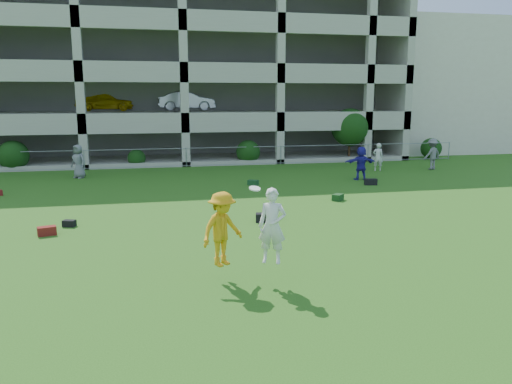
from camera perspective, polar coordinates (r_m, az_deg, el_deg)
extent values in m
plane|color=#235114|center=(12.68, -1.45, -8.93)|extent=(100.00, 100.00, 0.00)
cube|color=beige|center=(47.04, 20.70, 11.08)|extent=(16.00, 14.00, 10.00)
imported|color=slate|center=(28.14, -19.64, 3.32)|extent=(1.03, 0.99, 1.78)
imported|color=#282096|center=(26.53, 11.91, 3.25)|extent=(1.64, 0.58, 1.74)
imported|color=silver|center=(29.90, 13.76, 3.90)|extent=(0.68, 0.53, 1.63)
imported|color=slate|center=(31.42, 19.49, 4.11)|extent=(1.33, 0.99, 1.83)
cube|color=#571B0F|center=(17.02, -22.79, -4.12)|extent=(0.61, 0.44, 0.28)
cube|color=black|center=(17.86, -20.56, -3.37)|extent=(0.46, 0.37, 0.22)
cube|color=#143413|center=(21.19, 9.34, -0.59)|extent=(0.60, 0.60, 0.26)
cube|color=black|center=(17.34, 0.56, -2.94)|extent=(0.42, 0.42, 0.30)
cube|color=black|center=(25.16, 12.98, 1.14)|extent=(0.65, 0.41, 0.30)
cube|color=#14381F|center=(24.46, -0.33, 1.08)|extent=(0.58, 0.53, 0.25)
imported|color=orange|center=(11.67, -3.89, -4.25)|extent=(1.31, 1.16, 1.76)
imported|color=silver|center=(11.37, 1.87, -3.90)|extent=(0.75, 0.63, 1.74)
cylinder|color=white|center=(11.52, -0.14, 0.40)|extent=(0.28, 0.27, 0.11)
cube|color=#9E998C|center=(44.56, -9.50, 12.96)|extent=(30.00, 0.50, 12.00)
cube|color=#9E998C|center=(41.39, 12.41, 13.02)|extent=(0.50, 14.00, 12.00)
cube|color=#9E998C|center=(38.02, -8.74, 4.52)|extent=(30.00, 14.00, 0.30)
cube|color=#9E998C|center=(37.81, -8.87, 9.04)|extent=(30.00, 14.00, 0.30)
cube|color=#9E998C|center=(37.83, -9.01, 13.59)|extent=(30.00, 14.00, 0.30)
cube|color=#9E998C|center=(38.10, -9.15, 18.10)|extent=(30.00, 14.00, 0.30)
cube|color=#9E998C|center=(31.00, -8.09, 7.57)|extent=(30.00, 0.30, 0.90)
cube|color=#9E998C|center=(30.98, -8.24, 13.12)|extent=(30.00, 0.30, 0.90)
cube|color=#9E998C|center=(31.24, -8.40, 18.62)|extent=(30.00, 0.30, 0.90)
cube|color=#9E998C|center=(31.26, -19.62, 13.42)|extent=(0.50, 0.50, 12.00)
cube|color=#9E998C|center=(31.10, -8.27, 13.94)|extent=(0.50, 0.50, 12.00)
cube|color=#9E998C|center=(32.08, 2.80, 13.94)|extent=(0.50, 0.50, 12.00)
cube|color=#9E998C|center=(34.11, 12.87, 13.50)|extent=(0.50, 0.50, 12.00)
cube|color=#605E59|center=(39.82, -9.17, 13.23)|extent=(29.00, 9.00, 11.60)
imported|color=gold|center=(35.84, -16.85, 9.91)|extent=(3.97, 1.82, 1.32)
imported|color=#B3B5BA|center=(35.83, -7.95, 10.27)|extent=(4.05, 1.53, 1.32)
cylinder|color=gray|center=(31.18, -19.05, 3.50)|extent=(0.06, 0.06, 1.20)
cylinder|color=gray|center=(31.03, -7.97, 3.96)|extent=(0.06, 0.06, 1.20)
cylinder|color=gray|center=(32.01, 2.83, 4.26)|extent=(0.06, 0.06, 1.20)
cylinder|color=gray|center=(34.04, 12.67, 4.41)|extent=(0.06, 0.06, 1.20)
cylinder|color=gray|center=(36.95, 21.18, 4.43)|extent=(0.06, 0.06, 1.20)
cylinder|color=gray|center=(30.96, -8.00, 4.97)|extent=(36.00, 0.04, 0.04)
cylinder|color=gray|center=(31.09, -7.94, 3.01)|extent=(36.00, 0.04, 0.04)
sphere|color=#163D11|center=(32.47, -25.99, 3.76)|extent=(1.76, 1.76, 1.76)
sphere|color=#163D11|center=(31.56, -13.50, 3.79)|extent=(1.10, 1.10, 1.10)
sphere|color=#163D11|center=(32.13, -0.90, 4.60)|extent=(1.54, 1.54, 1.54)
cylinder|color=#382314|center=(34.33, 10.61, 5.18)|extent=(0.16, 0.16, 1.96)
sphere|color=#163D11|center=(34.23, 10.69, 7.28)|extent=(2.52, 2.52, 2.52)
sphere|color=#163D11|center=(36.91, 19.38, 4.72)|extent=(1.43, 1.43, 1.43)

